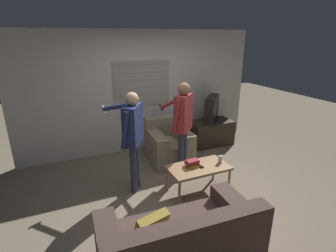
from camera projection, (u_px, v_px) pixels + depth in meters
name	position (u px, v px, depth m)	size (l,w,h in m)	color
ground_plane	(184.00, 193.00, 4.27)	(16.00, 16.00, 0.00)	#7F705B
wall_back	(142.00, 92.00, 5.60)	(5.20, 0.08, 2.55)	silver
couch_blue	(180.00, 243.00, 2.84)	(1.77, 0.95, 0.79)	#4C3833
armchair_beige	(168.00, 144.00, 5.30)	(0.84, 0.91, 0.84)	gray
coffee_table	(198.00, 169.00, 4.17)	(0.97, 0.53, 0.46)	#9E754C
tv_stand	(210.00, 132.00, 6.12)	(0.99, 0.56, 0.56)	#33281E
tv	(212.00, 109.00, 5.93)	(0.63, 0.66, 0.58)	black
person_left_standing	(132.00, 130.00, 4.04)	(0.58, 0.81, 1.64)	#33384C
person_right_standing	(183.00, 118.00, 4.53)	(0.49, 0.79, 1.69)	#33384C
book_stack	(192.00, 163.00, 4.15)	(0.22, 0.20, 0.11)	gold
soda_can	(220.00, 159.00, 4.25)	(0.07, 0.07, 0.13)	silver
spare_remote	(200.00, 166.00, 4.14)	(0.08, 0.14, 0.02)	black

